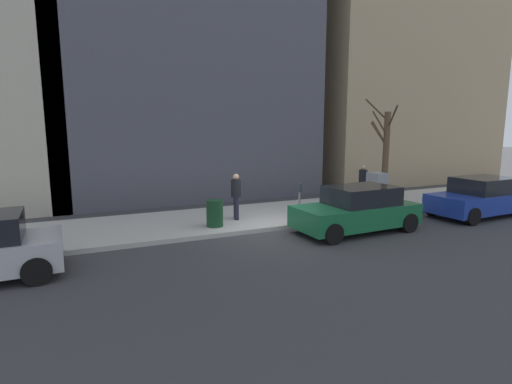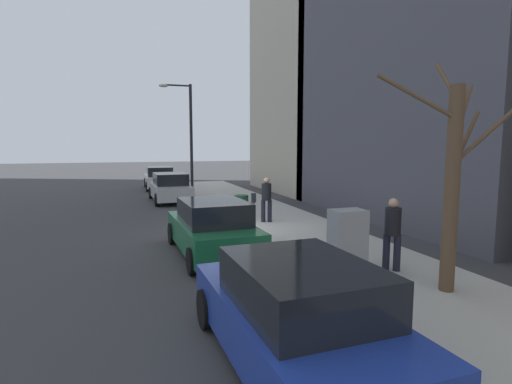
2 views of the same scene
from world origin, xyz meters
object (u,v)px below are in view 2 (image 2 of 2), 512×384
object	(u,v)px
streetlamp	(187,128)
trash_bin	(241,207)
pedestrian_midblock	(266,197)
parked_car_blue	(297,316)
pedestrian_near_meter	(393,230)
parking_meter	(254,209)
bare_tree	(452,180)
parked_car_silver	(170,188)
parked_car_white	(160,178)
parked_car_green	(213,228)
utility_box	(347,242)

from	to	relation	value
streetlamp	trash_bin	bearing A→B (deg)	-86.45
streetlamp	pedestrian_midblock	bearing A→B (deg)	-83.28
parked_car_blue	pedestrian_near_meter	size ratio (longest dim) A/B	2.57
parking_meter	pedestrian_near_meter	distance (m)	4.75
bare_tree	pedestrian_midblock	bearing A→B (deg)	97.71
streetlamp	parked_car_silver	bearing A→B (deg)	-113.02
parked_car_silver	pedestrian_midblock	world-z (taller)	pedestrian_midblock
parked_car_white	pedestrian_near_meter	size ratio (longest dim) A/B	2.54
pedestrian_midblock	parked_car_silver	bearing A→B (deg)	123.36
parked_car_silver	parked_car_white	world-z (taller)	same
parking_meter	parked_car_white	bearing A→B (deg)	95.85
parked_car_blue	pedestrian_midblock	xyz separation A→B (m)	(2.81, 9.12, 0.35)
parked_car_green	streetlamp	distance (m)	14.68
trash_bin	parked_car_green	bearing A→B (deg)	-115.41
parked_car_blue	parked_car_white	distance (m)	23.17
parked_car_silver	bare_tree	world-z (taller)	bare_tree
pedestrian_midblock	pedestrian_near_meter	bearing A→B (deg)	-69.03
parked_car_green	streetlamp	size ratio (longest dim) A/B	0.66
parking_meter	streetlamp	xyz separation A→B (m)	(-0.17, 12.96, 3.04)
streetlamp	parked_car_green	bearing A→B (deg)	-95.70
parked_car_silver	streetlamp	size ratio (longest dim) A/B	0.66
streetlamp	pedestrian_midblock	xyz separation A→B (m)	(1.30, -10.99, -2.93)
streetlamp	bare_tree	size ratio (longest dim) A/B	1.43
parked_car_silver	streetlamp	xyz separation A→B (m)	(1.42, 3.35, 3.28)
parking_meter	trash_bin	world-z (taller)	parking_meter
parked_car_blue	parked_car_silver	xyz separation A→B (m)	(0.09, 16.76, 0.00)
parked_car_green	parked_car_silver	world-z (taller)	same
utility_box	pedestrian_near_meter	world-z (taller)	pedestrian_near_meter
utility_box	bare_tree	distance (m)	2.51
bare_tree	trash_bin	distance (m)	9.08
utility_box	pedestrian_near_meter	bearing A→B (deg)	-7.31
utility_box	pedestrian_midblock	distance (m)	6.18
parked_car_green	pedestrian_midblock	distance (m)	4.25
trash_bin	pedestrian_midblock	size ratio (longest dim) A/B	0.54
parked_car_silver	bare_tree	size ratio (longest dim) A/B	0.94
parked_car_silver	streetlamp	distance (m)	4.90
parked_car_blue	utility_box	distance (m)	3.89
pedestrian_near_meter	pedestrian_midblock	xyz separation A→B (m)	(-0.80, 6.31, 0.00)
pedestrian_midblock	streetlamp	bearing A→B (deg)	110.48
parked_car_silver	trash_bin	distance (m)	6.91
parked_car_white	streetlamp	world-z (taller)	streetlamp
utility_box	pedestrian_midblock	world-z (taller)	pedestrian_midblock
parked_car_silver	streetlamp	world-z (taller)	streetlamp
parked_car_green	parked_car_white	xyz separation A→B (m)	(-0.05, 17.30, 0.00)
parked_car_blue	parking_meter	size ratio (longest dim) A/B	3.16
parked_car_silver	parked_car_white	distance (m)	6.41
parked_car_green	parked_car_white	distance (m)	17.30
parked_car_silver	pedestrian_near_meter	size ratio (longest dim) A/B	2.57
utility_box	parked_car_blue	bearing A→B (deg)	-130.58
trash_bin	pedestrian_near_meter	world-z (taller)	pedestrian_near_meter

